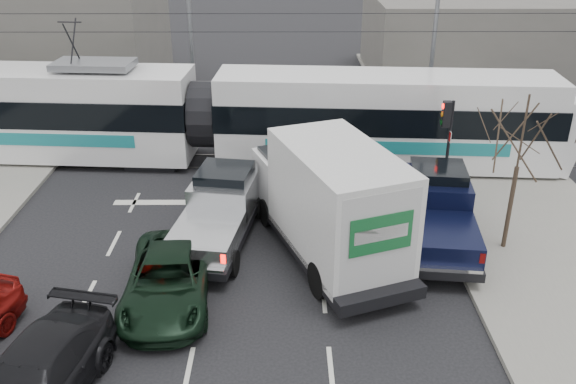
{
  "coord_description": "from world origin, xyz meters",
  "views": [
    {
      "loc": [
        0.61,
        -14.32,
        10.08
      ],
      "look_at": [
        0.71,
        3.1,
        1.8
      ],
      "focal_mm": 38.0,
      "sensor_mm": 36.0,
      "label": 1
    }
  ],
  "objects_px": {
    "street_lamp_far": "(186,16)",
    "navy_pickup": "(438,209)",
    "street_lamp_near": "(431,24)",
    "silver_pickup": "(220,208)",
    "dark_car": "(33,382)",
    "box_truck": "(329,202)",
    "bare_tree": "(522,139)",
    "tram": "(204,116)",
    "green_car": "(168,279)",
    "traffic_signal": "(447,128)"
  },
  "relations": [
    {
      "from": "street_lamp_far",
      "to": "navy_pickup",
      "type": "xyz_separation_m",
      "value": [
        9.73,
        -12.88,
        -3.96
      ]
    },
    {
      "from": "street_lamp_near",
      "to": "silver_pickup",
      "type": "relative_size",
      "value": 1.47
    },
    {
      "from": "street_lamp_near",
      "to": "dark_car",
      "type": "height_order",
      "value": "street_lamp_near"
    },
    {
      "from": "box_truck",
      "to": "dark_car",
      "type": "distance_m",
      "value": 9.45
    },
    {
      "from": "bare_tree",
      "to": "street_lamp_near",
      "type": "distance_m",
      "value": 11.58
    },
    {
      "from": "tram",
      "to": "green_car",
      "type": "distance_m",
      "value": 10.2
    },
    {
      "from": "traffic_signal",
      "to": "green_car",
      "type": "xyz_separation_m",
      "value": [
        -9.09,
        -6.66,
        -2.05
      ]
    },
    {
      "from": "navy_pickup",
      "to": "street_lamp_near",
      "type": "bearing_deg",
      "value": 87.28
    },
    {
      "from": "box_truck",
      "to": "street_lamp_far",
      "type": "bearing_deg",
      "value": 93.54
    },
    {
      "from": "navy_pickup",
      "to": "green_car",
      "type": "xyz_separation_m",
      "value": [
        -8.16,
        -3.29,
        -0.47
      ]
    },
    {
      "from": "bare_tree",
      "to": "silver_pickup",
      "type": "bearing_deg",
      "value": 173.92
    },
    {
      "from": "street_lamp_far",
      "to": "green_car",
      "type": "height_order",
      "value": "street_lamp_far"
    },
    {
      "from": "box_truck",
      "to": "navy_pickup",
      "type": "relative_size",
      "value": 1.38
    },
    {
      "from": "bare_tree",
      "to": "dark_car",
      "type": "bearing_deg",
      "value": -151.7
    },
    {
      "from": "silver_pickup",
      "to": "navy_pickup",
      "type": "distance_m",
      "value": 7.06
    },
    {
      "from": "silver_pickup",
      "to": "box_truck",
      "type": "relative_size",
      "value": 0.77
    },
    {
      "from": "street_lamp_near",
      "to": "box_truck",
      "type": "bearing_deg",
      "value": -114.61
    },
    {
      "from": "navy_pickup",
      "to": "traffic_signal",
      "type": "bearing_deg",
      "value": 81.13
    },
    {
      "from": "bare_tree",
      "to": "street_lamp_far",
      "type": "height_order",
      "value": "street_lamp_far"
    },
    {
      "from": "traffic_signal",
      "to": "street_lamp_near",
      "type": "height_order",
      "value": "street_lamp_near"
    },
    {
      "from": "street_lamp_near",
      "to": "navy_pickup",
      "type": "xyz_separation_m",
      "value": [
        -1.77,
        -10.88,
        -3.96
      ]
    },
    {
      "from": "street_lamp_near",
      "to": "street_lamp_far",
      "type": "xyz_separation_m",
      "value": [
        -11.5,
        2.0,
        0.0
      ]
    },
    {
      "from": "box_truck",
      "to": "silver_pickup",
      "type": "bearing_deg",
      "value": 140.43
    },
    {
      "from": "bare_tree",
      "to": "green_car",
      "type": "xyz_separation_m",
      "value": [
        -10.21,
        -2.67,
        -3.11
      ]
    },
    {
      "from": "street_lamp_near",
      "to": "dark_car",
      "type": "distance_m",
      "value": 22.32
    },
    {
      "from": "street_lamp_far",
      "to": "silver_pickup",
      "type": "distance_m",
      "value": 13.44
    },
    {
      "from": "box_truck",
      "to": "tram",
      "type": "bearing_deg",
      "value": 101.02
    },
    {
      "from": "street_lamp_far",
      "to": "box_truck",
      "type": "relative_size",
      "value": 1.13
    },
    {
      "from": "navy_pickup",
      "to": "green_car",
      "type": "height_order",
      "value": "navy_pickup"
    },
    {
      "from": "traffic_signal",
      "to": "box_truck",
      "type": "height_order",
      "value": "box_truck"
    },
    {
      "from": "street_lamp_near",
      "to": "silver_pickup",
      "type": "height_order",
      "value": "street_lamp_near"
    },
    {
      "from": "navy_pickup",
      "to": "tram",
      "type": "bearing_deg",
      "value": 147.14
    },
    {
      "from": "street_lamp_near",
      "to": "tram",
      "type": "relative_size",
      "value": 0.31
    },
    {
      "from": "bare_tree",
      "to": "street_lamp_near",
      "type": "relative_size",
      "value": 0.56
    },
    {
      "from": "green_car",
      "to": "dark_car",
      "type": "xyz_separation_m",
      "value": [
        -2.23,
        -4.03,
        0.04
      ]
    },
    {
      "from": "street_lamp_near",
      "to": "tram",
      "type": "distance_m",
      "value": 11.28
    },
    {
      "from": "silver_pickup",
      "to": "dark_car",
      "type": "xyz_separation_m",
      "value": [
        -3.34,
        -7.67,
        -0.33
      ]
    },
    {
      "from": "street_lamp_far",
      "to": "box_truck",
      "type": "xyz_separation_m",
      "value": [
        6.13,
        -13.72,
        -3.26
      ]
    },
    {
      "from": "navy_pickup",
      "to": "street_lamp_far",
      "type": "bearing_deg",
      "value": 133.6
    },
    {
      "from": "dark_car",
      "to": "street_lamp_near",
      "type": "bearing_deg",
      "value": 67.78
    },
    {
      "from": "street_lamp_far",
      "to": "green_car",
      "type": "bearing_deg",
      "value": -84.45
    },
    {
      "from": "bare_tree",
      "to": "silver_pickup",
      "type": "relative_size",
      "value": 0.82
    },
    {
      "from": "street_lamp_near",
      "to": "dark_car",
      "type": "bearing_deg",
      "value": -123.74
    },
    {
      "from": "traffic_signal",
      "to": "green_car",
      "type": "relative_size",
      "value": 0.73
    },
    {
      "from": "street_lamp_near",
      "to": "street_lamp_far",
      "type": "distance_m",
      "value": 11.67
    },
    {
      "from": "box_truck",
      "to": "traffic_signal",
      "type": "bearing_deg",
      "value": 22.46
    },
    {
      "from": "green_car",
      "to": "street_lamp_near",
      "type": "bearing_deg",
      "value": 52.01
    },
    {
      "from": "traffic_signal",
      "to": "navy_pickup",
      "type": "distance_m",
      "value": 3.85
    },
    {
      "from": "street_lamp_far",
      "to": "navy_pickup",
      "type": "relative_size",
      "value": 1.57
    },
    {
      "from": "bare_tree",
      "to": "dark_car",
      "type": "height_order",
      "value": "bare_tree"
    }
  ]
}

